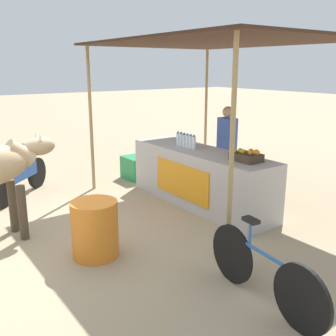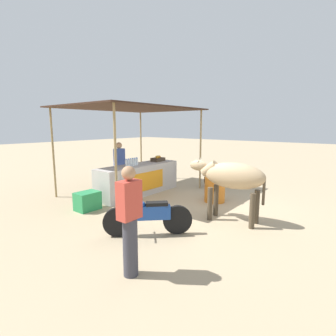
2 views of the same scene
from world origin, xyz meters
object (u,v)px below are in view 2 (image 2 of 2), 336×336
(cooler_box, at_px, (87,201))
(passerby_on_street, at_px, (130,221))
(fruit_crate, at_px, (158,159))
(bicycle_leaning, at_px, (218,176))
(water_barrel, at_px, (215,189))
(vendor_behind_counter, at_px, (120,166))
(motorcycle_parked, at_px, (147,215))
(cow, at_px, (231,178))
(stall_counter, at_px, (139,179))

(cooler_box, bearing_deg, passerby_on_street, -114.18)
(fruit_crate, distance_m, bicycle_leaning, 2.34)
(fruit_crate, relative_size, water_barrel, 0.61)
(vendor_behind_counter, bearing_deg, bicycle_leaning, -37.62)
(water_barrel, height_order, motorcycle_parked, motorcycle_parked)
(vendor_behind_counter, relative_size, motorcycle_parked, 1.24)
(fruit_crate, relative_size, cow, 0.24)
(cooler_box, distance_m, motorcycle_parked, 2.35)
(vendor_behind_counter, xyz_separation_m, cow, (-0.28, -4.14, 0.18))
(water_barrel, distance_m, motorcycle_parked, 2.96)
(stall_counter, bearing_deg, passerby_on_street, -136.67)
(fruit_crate, distance_m, passerby_on_street, 5.51)
(fruit_crate, bearing_deg, stall_counter, -176.86)
(cooler_box, bearing_deg, fruit_crate, 2.89)
(water_barrel, distance_m, bicycle_leaning, 2.14)
(bicycle_leaning, bearing_deg, passerby_on_street, -163.62)
(vendor_behind_counter, distance_m, bicycle_leaning, 3.61)
(stall_counter, xyz_separation_m, cooler_box, (-2.01, -0.10, -0.24))
(motorcycle_parked, relative_size, bicycle_leaning, 0.81)
(cow, bearing_deg, vendor_behind_counter, 86.15)
(stall_counter, distance_m, vendor_behind_counter, 0.85)
(fruit_crate, height_order, cow, cow)
(vendor_behind_counter, distance_m, water_barrel, 3.26)
(water_barrel, bearing_deg, passerby_on_street, -168.12)
(vendor_behind_counter, xyz_separation_m, water_barrel, (0.89, -3.10, -0.49))
(stall_counter, distance_m, bicycle_leaning, 3.04)
(cooler_box, height_order, bicycle_leaning, bicycle_leaning)
(bicycle_leaning, bearing_deg, fruit_crate, 138.49)
(fruit_crate, bearing_deg, passerby_on_street, -143.47)
(fruit_crate, height_order, cooler_box, fruit_crate)
(stall_counter, height_order, motorcycle_parked, stall_counter)
(cooler_box, distance_m, cow, 3.73)
(vendor_behind_counter, relative_size, cow, 0.90)
(cow, distance_m, motorcycle_parked, 2.12)
(stall_counter, xyz_separation_m, fruit_crate, (1.01, 0.06, 0.55))
(vendor_behind_counter, relative_size, passerby_on_street, 1.00)
(cooler_box, xyz_separation_m, cow, (1.59, -3.29, 0.79))
(cooler_box, xyz_separation_m, bicycle_leaning, (4.70, -1.33, 0.11))
(fruit_crate, xyz_separation_m, motorcycle_parked, (-3.22, -2.48, -0.61))
(stall_counter, distance_m, water_barrel, 2.46)
(vendor_behind_counter, xyz_separation_m, motorcycle_parked, (-2.07, -3.18, -0.42))
(fruit_crate, bearing_deg, cooler_box, -177.11)
(stall_counter, distance_m, passerby_on_street, 4.71)
(cooler_box, bearing_deg, stall_counter, 2.76)
(cow, height_order, motorcycle_parked, cow)
(fruit_crate, distance_m, cooler_box, 3.13)
(cooler_box, distance_m, bicycle_leaning, 4.88)
(vendor_behind_counter, xyz_separation_m, passerby_on_street, (-3.27, -3.97, 0.00))
(stall_counter, relative_size, water_barrel, 4.13)
(fruit_crate, xyz_separation_m, cow, (-1.43, -3.44, -0.00))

